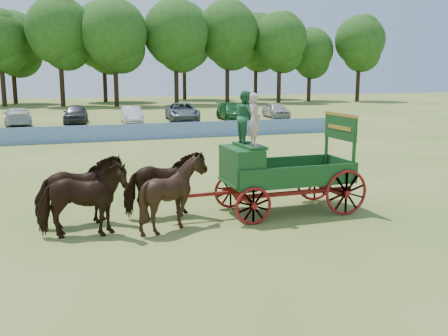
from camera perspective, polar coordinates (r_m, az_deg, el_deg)
ground at (r=17.11m, az=12.13°, el=-3.74°), size 160.00×160.00×0.00m
horse_lead_left at (r=13.35m, az=-15.92°, el=-3.61°), size 2.46×1.34×1.98m
horse_lead_right at (r=14.42m, az=-16.17°, el=-2.57°), size 2.50×1.45×1.98m
horse_wheel_left at (r=13.66m, az=-5.82°, el=-2.91°), size 2.14×1.99×1.99m
horse_wheel_right at (r=14.71m, az=-6.80°, el=-1.96°), size 2.40×1.18×1.98m
farm_dray at (r=15.00m, az=4.70°, el=0.82°), size 6.00×2.00×3.71m
sponsor_banner at (r=33.25m, az=-5.57°, el=4.30°), size 26.00×0.08×1.05m
parked_cars at (r=44.54m, az=-16.68°, el=5.86°), size 40.12×7.30×1.63m
treeline at (r=74.46m, az=-16.58°, el=14.16°), size 88.69×24.63×15.55m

